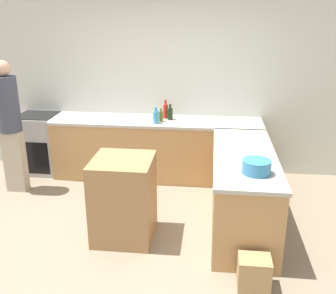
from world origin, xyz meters
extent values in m
plane|color=gray|center=(0.00, 0.00, 0.00)|extent=(14.00, 14.00, 0.00)
cube|color=silver|center=(0.00, 2.10, 1.35)|extent=(8.00, 0.06, 2.70)
cube|color=tan|center=(0.00, 1.75, 0.42)|extent=(3.01, 0.65, 0.84)
cube|color=#ADA89E|center=(0.00, 1.75, 0.86)|extent=(3.04, 0.68, 0.04)
cube|color=tan|center=(1.18, 0.47, 0.42)|extent=(0.66, 1.89, 0.84)
cube|color=#ADA89E|center=(1.18, 0.47, 0.86)|extent=(0.69, 1.92, 0.04)
cube|color=#ADADB2|center=(-1.83, 1.78, 0.44)|extent=(0.60, 0.58, 0.88)
cube|color=black|center=(-1.83, 1.48, 0.31)|extent=(0.50, 0.01, 0.49)
cube|color=black|center=(-1.83, 1.78, 0.89)|extent=(0.55, 0.54, 0.01)
cube|color=#997047|center=(-0.12, 0.06, 0.46)|extent=(0.64, 0.65, 0.92)
cylinder|color=teal|center=(1.25, -0.07, 0.95)|extent=(0.28, 0.28, 0.14)
cylinder|color=#475B1E|center=(0.08, 1.67, 0.95)|extent=(0.06, 0.06, 0.14)
cylinder|color=#475B1E|center=(0.08, 1.67, 1.05)|extent=(0.03, 0.03, 0.05)
cylinder|color=#338CBF|center=(0.02, 1.58, 0.96)|extent=(0.08, 0.08, 0.17)
cylinder|color=#338CBF|center=(0.02, 1.58, 1.08)|extent=(0.04, 0.04, 0.06)
cylinder|color=red|center=(0.12, 1.87, 0.98)|extent=(0.08, 0.08, 0.20)
cylinder|color=red|center=(0.12, 1.87, 1.12)|extent=(0.03, 0.03, 0.08)
cylinder|color=black|center=(0.20, 1.79, 0.96)|extent=(0.08, 0.08, 0.16)
cylinder|color=black|center=(0.20, 1.79, 1.08)|extent=(0.03, 0.03, 0.06)
cube|color=#ADA38E|center=(-1.86, 1.05, 0.43)|extent=(0.27, 0.16, 0.86)
cylinder|color=#383D4C|center=(-1.86, 1.05, 1.22)|extent=(0.30, 0.30, 0.73)
sphere|color=tan|center=(-1.86, 1.05, 1.69)|extent=(0.20, 0.20, 0.20)
cube|color=#A88456|center=(1.23, -0.65, 0.15)|extent=(0.29, 0.23, 0.30)
camera|label=1|loc=(0.80, -3.68, 2.40)|focal=42.00mm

